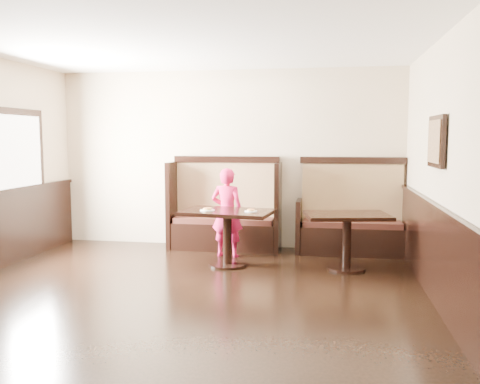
% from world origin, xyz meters
% --- Properties ---
extents(ground, '(7.00, 7.00, 0.00)m').
position_xyz_m(ground, '(0.00, 0.00, 0.00)').
color(ground, black).
rests_on(ground, ground).
extents(room_shell, '(7.00, 7.00, 7.00)m').
position_xyz_m(room_shell, '(-0.30, 0.28, 0.67)').
color(room_shell, '#CAB292').
rests_on(room_shell, ground).
extents(booth_main, '(1.75, 0.72, 1.45)m').
position_xyz_m(booth_main, '(0.00, 3.30, 0.53)').
color(booth_main, black).
rests_on(booth_main, ground).
extents(booth_neighbor, '(1.65, 0.72, 1.45)m').
position_xyz_m(booth_neighbor, '(1.95, 3.29, 0.48)').
color(booth_neighbor, black).
rests_on(booth_neighbor, ground).
extents(table_main, '(1.28, 0.90, 0.76)m').
position_xyz_m(table_main, '(0.25, 2.21, 0.58)').
color(table_main, black).
rests_on(table_main, ground).
extents(table_neighbor, '(1.18, 0.89, 0.75)m').
position_xyz_m(table_neighbor, '(1.85, 2.29, 0.56)').
color(table_neighbor, black).
rests_on(table_neighbor, ground).
extents(child, '(0.51, 0.36, 1.31)m').
position_xyz_m(child, '(0.14, 2.75, 0.65)').
color(child, '#D7164F').
rests_on(child, ground).
extents(pizza_plate_left, '(0.20, 0.20, 0.04)m').
position_xyz_m(pizza_plate_left, '(-0.01, 2.14, 0.77)').
color(pizza_plate_left, white).
rests_on(pizza_plate_left, table_main).
extents(pizza_plate_right, '(0.17, 0.17, 0.03)m').
position_xyz_m(pizza_plate_right, '(0.58, 2.16, 0.77)').
color(pizza_plate_right, white).
rests_on(pizza_plate_right, table_main).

